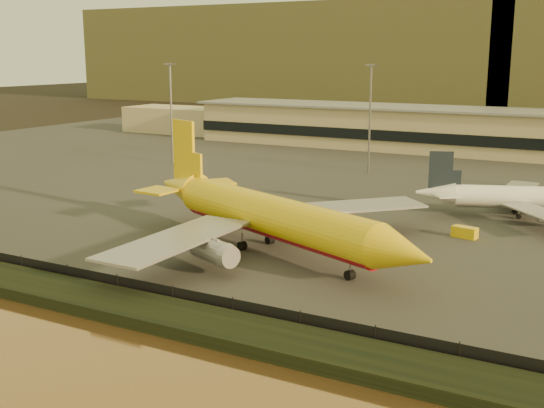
% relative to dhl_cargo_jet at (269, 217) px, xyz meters
% --- Properties ---
extents(ground, '(900.00, 900.00, 0.00)m').
position_rel_dhl_cargo_jet_xyz_m(ground, '(-1.20, -10.97, -5.31)').
color(ground, black).
rests_on(ground, ground).
extents(embankment, '(320.00, 7.00, 1.40)m').
position_rel_dhl_cargo_jet_xyz_m(embankment, '(-1.20, -27.97, -4.61)').
color(embankment, black).
rests_on(embankment, ground).
extents(tarmac, '(320.00, 220.00, 0.20)m').
position_rel_dhl_cargo_jet_xyz_m(tarmac, '(-1.20, 84.03, -5.21)').
color(tarmac, '#2D2D2D').
rests_on(tarmac, ground).
extents(perimeter_fence, '(300.00, 0.05, 2.20)m').
position_rel_dhl_cargo_jet_xyz_m(perimeter_fence, '(-1.20, -23.97, -4.01)').
color(perimeter_fence, black).
rests_on(perimeter_fence, tarmac).
extents(terminal_building, '(202.00, 25.00, 12.60)m').
position_rel_dhl_cargo_jet_xyz_m(terminal_building, '(-15.73, 114.58, 0.93)').
color(terminal_building, tan).
rests_on(terminal_building, tarmac).
extents(apron_light_masts, '(152.20, 12.20, 25.40)m').
position_rel_dhl_cargo_jet_xyz_m(apron_light_masts, '(13.80, 64.03, 10.39)').
color(apron_light_masts, slate).
rests_on(apron_light_masts, tarmac).
extents(distant_hills, '(470.00, 160.00, 70.00)m').
position_rel_dhl_cargo_jet_xyz_m(distant_hills, '(-21.95, 329.03, 26.07)').
color(distant_hills, brown).
rests_on(distant_hills, ground).
extents(dhl_cargo_jet, '(54.95, 52.00, 17.13)m').
position_rel_dhl_cargo_jet_xyz_m(dhl_cargo_jet, '(0.00, 0.00, 0.00)').
color(dhl_cargo_jet, yellow).
rests_on(dhl_cargo_jet, tarmac).
extents(white_narrowbody_jet, '(37.62, 35.59, 11.20)m').
position_rel_dhl_cargo_jet_xyz_m(white_narrowbody_jet, '(29.35, 40.17, -1.77)').
color(white_narrowbody_jet, white).
rests_on(white_narrowbody_jet, tarmac).
extents(gse_vehicle_yellow, '(4.06, 2.41, 1.71)m').
position_rel_dhl_cargo_jet_xyz_m(gse_vehicle_yellow, '(22.76, 21.02, -4.26)').
color(gse_vehicle_yellow, yellow).
rests_on(gse_vehicle_yellow, tarmac).
extents(gse_vehicle_white, '(4.00, 2.77, 1.65)m').
position_rel_dhl_cargo_jet_xyz_m(gse_vehicle_white, '(-22.26, 21.77, -4.29)').
color(gse_vehicle_white, white).
rests_on(gse_vehicle_white, tarmac).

